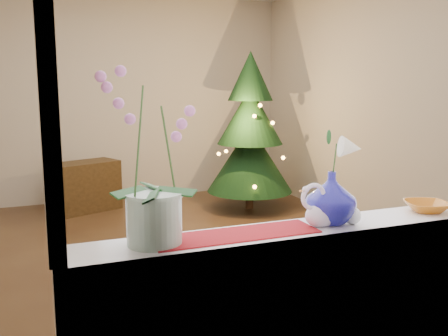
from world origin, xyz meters
The scene contains 15 objects.
ground centered at (0.00, 0.00, 0.00)m, with size 5.00×5.00×0.00m, color #321F14.
wall_back centered at (0.00, 2.50, 1.35)m, with size 4.50×0.10×2.70m, color beige.
wall_front centered at (0.00, -2.50, 1.35)m, with size 4.50×0.10×2.70m, color beige.
wall_right centered at (2.25, 0.00, 1.35)m, with size 0.10×5.00×2.70m, color beige.
windowsill centered at (0.00, -2.37, 0.90)m, with size 2.20×0.26×0.04m, color white.
window_frame centered at (0.00, -2.47, 1.70)m, with size 2.22×0.06×1.60m, color white, non-canonical shape.
runner centered at (-0.38, -2.37, 0.92)m, with size 0.70×0.20×0.01m, color maroon.
orchid_pot centered at (-0.72, -2.36, 1.26)m, with size 0.23×0.23×0.68m, color white, non-canonical shape.
swan centered at (0.02, -2.39, 1.01)m, with size 0.22×0.10×0.18m, color silver, non-canonical shape.
blue_vase centered at (0.08, -2.36, 1.05)m, with size 0.25×0.25×0.27m, color navy.
lily centered at (0.08, -2.36, 1.29)m, with size 0.15×0.08×0.20m, color silver, non-canonical shape.
paperweight centered at (0.16, -2.41, 0.96)m, with size 0.08×0.08×0.08m, color white.
amber_dish centered at (0.63, -2.36, 0.94)m, with size 0.17×0.17×0.04m, color #AF6115.
xmas_tree centered at (1.39, 1.34, 0.96)m, with size 1.05×1.05×1.92m, color black, non-canonical shape.
side_table centered at (-0.53, 1.96, 0.30)m, with size 0.81×0.40×0.60m, color black.
Camera 1 is at (-1.15, -4.18, 1.53)m, focal length 40.00 mm.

